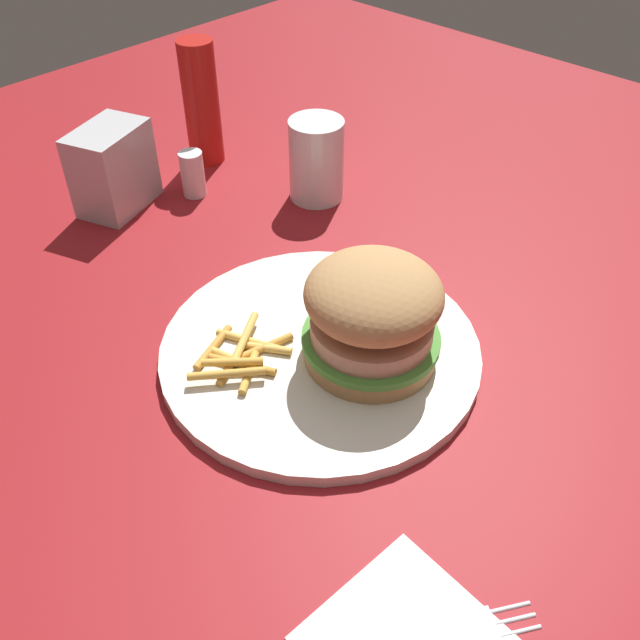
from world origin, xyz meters
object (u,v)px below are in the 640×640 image
Objects in this scene: sandwich at (373,313)px; ketchup_bottle at (201,103)px; drink_glass at (316,164)px; napkin_dispenser at (113,169)px; salt_shaker at (193,174)px; plate at (320,350)px; fries_pile at (241,356)px.

ketchup_bottle reaches higher than sandwich.
ketchup_bottle is (0.17, 0.03, 0.03)m from drink_glass.
sandwich is 1.26× the size of napkin_dispenser.
salt_shaker is at bearing 41.82° from drink_glass.
plate is 0.40m from ketchup_bottle.
ketchup_bottle is 0.10m from salt_shaker.
ketchup_bottle reaches higher than napkin_dispenser.
napkin_dispenser reaches higher than plate.
napkin_dispenser is at bearing -0.21° from sandwich.
sandwich is 1.16× the size of fries_pile.
napkin_dispenser is 0.09m from salt_shaker.
sandwich reaches higher than salt_shaker.
fries_pile is 0.68× the size of ketchup_bottle.
napkin_dispenser is (0.35, -0.02, 0.04)m from plate.
sandwich is at bearing 69.81° from napkin_dispenser.
napkin_dispenser is (0.31, -0.08, 0.03)m from fries_pile.
drink_glass is at bearing -45.60° from plate.
salt_shaker is at bearing -12.76° from sandwich.
fries_pile is at bearing 148.97° from salt_shaker.
sandwich is at bearing -153.49° from plate.
fries_pile is at bearing 58.92° from plate.
sandwich reaches higher than drink_glass.
salt_shaker is at bearing -18.03° from plate.
drink_glass reaches higher than plate.
sandwich is 0.29m from drink_glass.
ketchup_bottle is at bearing -24.66° from plate.
ketchup_bottle reaches higher than fries_pile.
fries_pile is at bearing 55.01° from napkin_dispenser.
ketchup_bottle is 2.79× the size of salt_shaker.
salt_shaker reaches higher than plate.
fries_pile is at bearing 121.11° from drink_glass.
fries_pile is 0.31m from salt_shaker.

